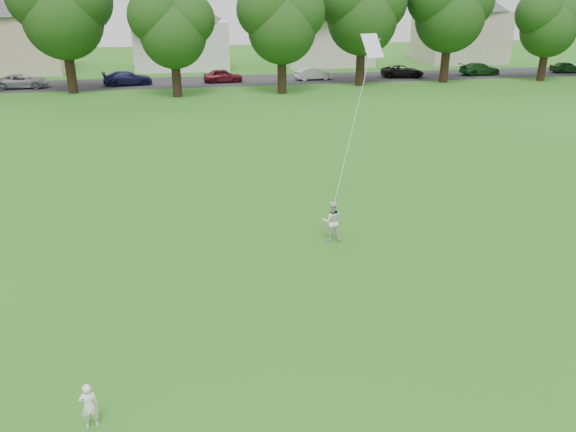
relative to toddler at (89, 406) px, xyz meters
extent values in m
plane|color=#2B6316|center=(2.88, 2.18, -0.48)|extent=(160.00, 160.00, 0.00)
cube|color=#2D2D30|center=(2.88, 44.18, -0.48)|extent=(90.00, 7.00, 0.01)
imported|color=white|center=(0.00, 0.00, 0.00)|extent=(0.38, 0.28, 0.96)
imported|color=silver|center=(6.72, 7.43, 0.20)|extent=(0.71, 0.57, 1.37)
plane|color=white|center=(8.87, 10.49, 5.44)|extent=(1.03, 0.78, 0.78)
cylinder|color=white|center=(7.79, 8.96, 2.97)|extent=(0.01, 0.01, 6.19)
cylinder|color=black|center=(-6.21, 39.81, 1.43)|extent=(0.77, 0.77, 3.82)
cylinder|color=black|center=(2.11, 36.45, 1.08)|extent=(0.71, 0.71, 3.13)
cylinder|color=black|center=(10.47, 36.40, 1.19)|extent=(0.73, 0.73, 3.34)
cylinder|color=black|center=(17.98, 39.27, 1.38)|extent=(0.76, 0.76, 3.72)
cylinder|color=black|center=(26.06, 39.50, 1.40)|extent=(0.76, 0.76, 3.77)
cylinder|color=black|center=(35.37, 38.66, 1.05)|extent=(0.70, 0.70, 3.07)
imported|color=gray|center=(-10.76, 43.18, 0.11)|extent=(4.19, 1.95, 1.16)
imported|color=#13143C|center=(-2.12, 43.18, 0.14)|extent=(4.42, 2.26, 1.23)
imported|color=#57111C|center=(6.29, 43.18, 0.13)|extent=(3.60, 1.58, 1.21)
imported|color=#BBBBBB|center=(14.76, 43.18, 0.11)|extent=(3.61, 1.56, 1.16)
imported|color=black|center=(23.56, 43.18, 0.10)|extent=(4.29, 2.40, 1.13)
imported|color=#164417|center=(31.68, 43.18, 0.12)|extent=(4.15, 1.87, 1.18)
imported|color=#174617|center=(41.27, 43.18, 0.08)|extent=(3.30, 1.46, 1.10)
cube|color=beige|center=(-13.12, 54.18, 2.27)|extent=(8.53, 7.56, 5.50)
cube|color=silver|center=(2.88, 54.18, 1.93)|extent=(9.60, 7.14, 4.83)
cube|color=beige|center=(18.88, 54.18, 2.09)|extent=(9.40, 6.57, 5.14)
cube|color=beige|center=(34.88, 54.18, 2.37)|extent=(9.17, 7.29, 5.70)
camera|label=1|loc=(2.02, -8.96, 7.17)|focal=35.00mm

